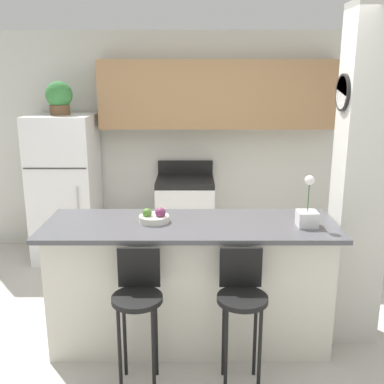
% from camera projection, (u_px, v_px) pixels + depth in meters
% --- Properties ---
extents(ground_plane, '(14.00, 14.00, 0.00)m').
position_uv_depth(ground_plane, '(192.00, 339.00, 3.61)').
color(ground_plane, beige).
extents(wall_back, '(5.60, 0.38, 2.55)m').
position_uv_depth(wall_back, '(204.00, 123.00, 5.22)').
color(wall_back, silver).
rests_on(wall_back, ground_plane).
extents(pillar_right, '(0.38, 0.32, 2.55)m').
position_uv_depth(pillar_right, '(363.00, 181.00, 3.37)').
color(pillar_right, silver).
rests_on(pillar_right, ground_plane).
extents(counter_bar, '(2.19, 0.74, 0.98)m').
position_uv_depth(counter_bar, '(192.00, 283.00, 3.48)').
color(counter_bar, silver).
rests_on(counter_bar, ground_plane).
extents(refrigerator, '(0.69, 0.71, 1.64)m').
position_uv_depth(refrigerator, '(68.00, 188.00, 5.09)').
color(refrigerator, white).
rests_on(refrigerator, ground_plane).
extents(stove_range, '(0.65, 0.61, 1.07)m').
position_uv_depth(stove_range, '(187.00, 216.00, 5.23)').
color(stove_range, white).
rests_on(stove_range, ground_plane).
extents(bar_stool_left, '(0.33, 0.33, 0.94)m').
position_uv_depth(bar_stool_left, '(139.00, 299.00, 2.96)').
color(bar_stool_left, black).
rests_on(bar_stool_left, ground_plane).
extents(bar_stool_right, '(0.33, 0.33, 0.94)m').
position_uv_depth(bar_stool_right, '(243.00, 300.00, 2.95)').
color(bar_stool_right, black).
rests_on(bar_stool_right, ground_plane).
extents(potted_plant_on_fridge, '(0.29, 0.29, 0.36)m').
position_uv_depth(potted_plant_on_fridge, '(61.00, 97.00, 4.84)').
color(potted_plant_on_fridge, brown).
rests_on(potted_plant_on_fridge, refrigerator).
extents(orchid_vase, '(0.14, 0.14, 0.38)m').
position_uv_depth(orchid_vase, '(309.00, 214.00, 3.27)').
color(orchid_vase, white).
rests_on(orchid_vase, counter_bar).
extents(fruit_bowl, '(0.23, 0.23, 0.12)m').
position_uv_depth(fruit_bowl, '(156.00, 217.00, 3.38)').
color(fruit_bowl, silver).
rests_on(fruit_bowl, counter_bar).
extents(trash_bin, '(0.28, 0.28, 0.38)m').
position_uv_depth(trash_bin, '(116.00, 248.00, 5.01)').
color(trash_bin, '#59595B').
rests_on(trash_bin, ground_plane).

